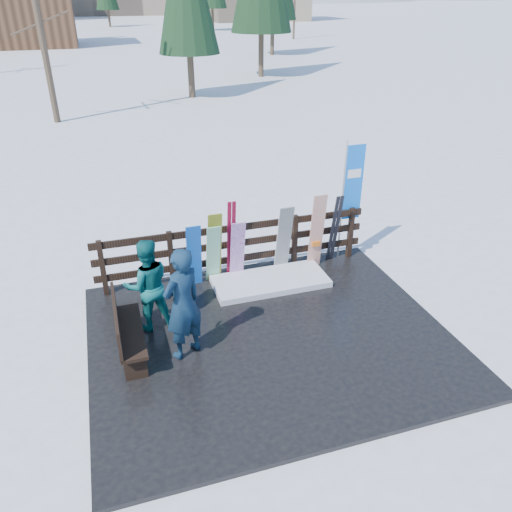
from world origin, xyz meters
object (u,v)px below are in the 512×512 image
object	(u,v)px
snowboard_2	(215,248)
person_front	(183,304)
snowboard_1	(213,254)
snowboard_3	(237,250)
snowboard_5	(317,232)
rental_flag	(351,187)
bench	(125,329)
snowboard_0	(194,256)
snowboard_4	(284,239)
person_back	(148,285)

from	to	relation	value
snowboard_2	person_front	bearing A→B (deg)	-115.89
snowboard_1	snowboard_2	xyz separation A→B (m)	(0.03, 0.00, 0.13)
snowboard_3	snowboard_5	size ratio (longest dim) A/B	0.80
snowboard_2	rental_flag	xyz separation A→B (m)	(3.00, 0.27, 0.82)
snowboard_2	rental_flag	size ratio (longest dim) A/B	0.62
snowboard_1	rental_flag	size ratio (longest dim) A/B	0.52
bench	person_front	size ratio (longest dim) A/B	0.79
snowboard_0	snowboard_1	xyz separation A→B (m)	(0.38, 0.00, -0.01)
snowboard_1	snowboard_4	world-z (taller)	snowboard_4
snowboard_0	snowboard_4	xyz separation A→B (m)	(1.85, 0.00, 0.08)
snowboard_1	snowboard_2	world-z (taller)	snowboard_2
snowboard_1	person_back	world-z (taller)	person_back
snowboard_2	person_back	distance (m)	1.79
snowboard_5	rental_flag	distance (m)	1.17
person_front	person_back	bearing A→B (deg)	-94.22
snowboard_0	person_back	bearing A→B (deg)	-132.82
snowboard_1	person_front	world-z (taller)	person_front
snowboard_0	snowboard_1	world-z (taller)	snowboard_0
snowboard_0	rental_flag	world-z (taller)	rental_flag
person_front	snowboard_1	bearing A→B (deg)	-144.83
snowboard_1	snowboard_4	distance (m)	1.47
rental_flag	person_back	bearing A→B (deg)	-162.93
snowboard_0	snowboard_2	xyz separation A→B (m)	(0.41, 0.00, 0.11)
snowboard_5	bench	bearing A→B (deg)	-156.25
snowboard_0	person_front	xyz separation A→B (m)	(-0.57, -2.01, 0.28)
person_back	rental_flag	bearing A→B (deg)	-166.88
person_front	bench	bearing A→B (deg)	-44.02
snowboard_0	snowboard_1	size ratio (longest dim) A/B	1.00
bench	snowboard_1	world-z (taller)	snowboard_1
snowboard_2	person_front	world-z (taller)	person_front
snowboard_0	snowboard_3	xyz separation A→B (m)	(0.87, 0.00, -0.02)
snowboard_3	snowboard_1	bearing A→B (deg)	180.00
snowboard_5	person_front	world-z (taller)	person_front
snowboard_0	snowboard_2	world-z (taller)	snowboard_2
snowboard_5	snowboard_4	bearing A→B (deg)	-180.00
bench	snowboard_0	bearing A→B (deg)	50.44
snowboard_2	person_front	xyz separation A→B (m)	(-0.98, -2.01, 0.17)
snowboard_1	rental_flag	bearing A→B (deg)	5.09
person_front	snowboard_4	bearing A→B (deg)	-169.89
snowboard_0	snowboard_5	world-z (taller)	snowboard_5
snowboard_3	person_front	size ratio (longest dim) A/B	0.70
snowboard_3	snowboard_4	xyz separation A→B (m)	(0.98, 0.00, 0.10)
snowboard_0	snowboard_4	distance (m)	1.85
bench	snowboard_1	distance (m)	2.57
snowboard_3	rental_flag	distance (m)	2.72
snowboard_0	snowboard_3	bearing A→B (deg)	0.00
person_back	snowboard_3	bearing A→B (deg)	-153.91
snowboard_1	rental_flag	xyz separation A→B (m)	(3.03, 0.27, 0.95)
person_back	person_front	bearing A→B (deg)	111.50
snowboard_2	person_back	size ratio (longest dim) A/B	0.96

